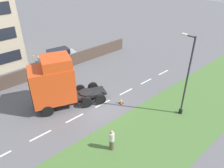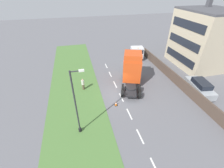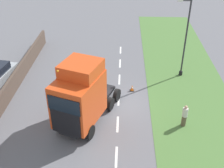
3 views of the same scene
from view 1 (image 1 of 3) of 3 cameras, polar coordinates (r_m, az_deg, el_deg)
ground_plane at (r=20.67m, az=-3.95°, el=-5.93°), size 120.00×120.00×0.00m
grass_verge at (r=17.44m, az=8.87°, el=-14.65°), size 7.00×44.00×0.01m
lane_markings at (r=21.01m, az=-2.45°, el=-5.17°), size 0.16×21.00×0.00m
boundary_wall at (r=26.97m, az=-16.05°, el=4.16°), size 0.25×24.00×1.55m
lorry_cab at (r=20.03m, az=-14.63°, el=0.22°), size 4.66×7.00×5.08m
parked_car at (r=29.29m, az=-13.87°, el=6.98°), size 2.59×5.02×1.90m
lamp_post at (r=19.03m, az=18.71°, el=0.73°), size 1.28×0.32×7.15m
pedestrian at (r=16.14m, az=-0.08°, el=-14.47°), size 0.39×0.39×1.77m
traffic_cone_lead at (r=20.90m, az=2.38°, el=-4.43°), size 0.36×0.36×0.58m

